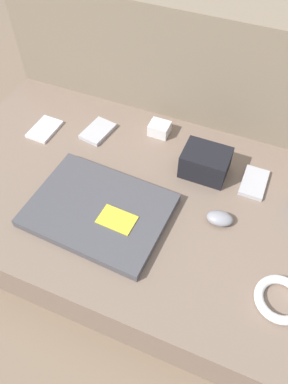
{
  "coord_description": "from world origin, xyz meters",
  "views": [
    {
      "loc": [
        0.23,
        -0.56,
        0.93
      ],
      "look_at": [
        0.0,
        0.0,
        0.17
      ],
      "focal_mm": 35.0,
      "sensor_mm": 36.0,
      "label": 1
    }
  ],
  "objects_px": {
    "computer_mouse": "(220,218)",
    "phone_black": "(98,131)",
    "camera_pouch": "(205,163)",
    "phone_small": "(45,129)",
    "charger_brick": "(159,129)",
    "phone_silver": "(254,183)",
    "laptop": "(99,210)"
  },
  "relations": [
    {
      "from": "laptop",
      "to": "phone_black",
      "type": "distance_m",
      "value": 0.3
    },
    {
      "from": "laptop",
      "to": "camera_pouch",
      "type": "relative_size",
      "value": 2.84
    },
    {
      "from": "computer_mouse",
      "to": "camera_pouch",
      "type": "xyz_separation_m",
      "value": [
        -0.09,
        0.15,
        0.02
      ]
    },
    {
      "from": "laptop",
      "to": "phone_small",
      "type": "xyz_separation_m",
      "value": [
        -0.3,
        0.21,
        -0.01
      ]
    },
    {
      "from": "laptop",
      "to": "charger_brick",
      "type": "height_order",
      "value": "charger_brick"
    },
    {
      "from": "phone_silver",
      "to": "phone_black",
      "type": "relative_size",
      "value": 0.93
    },
    {
      "from": "camera_pouch",
      "to": "charger_brick",
      "type": "relative_size",
      "value": 2.09
    },
    {
      "from": "computer_mouse",
      "to": "phone_silver",
      "type": "height_order",
      "value": "computer_mouse"
    },
    {
      "from": "phone_silver",
      "to": "phone_black",
      "type": "bearing_deg",
      "value": 178.2
    },
    {
      "from": "phone_black",
      "to": "camera_pouch",
      "type": "relative_size",
      "value": 0.91
    },
    {
      "from": "phone_black",
      "to": "charger_brick",
      "type": "bearing_deg",
      "value": 31.04
    },
    {
      "from": "phone_small",
      "to": "charger_brick",
      "type": "distance_m",
      "value": 0.35
    },
    {
      "from": "laptop",
      "to": "camera_pouch",
      "type": "bearing_deg",
      "value": 52.32
    },
    {
      "from": "computer_mouse",
      "to": "phone_black",
      "type": "xyz_separation_m",
      "value": [
        -0.43,
        0.17,
        -0.01
      ]
    },
    {
      "from": "phone_silver",
      "to": "phone_small",
      "type": "height_order",
      "value": "phone_silver"
    },
    {
      "from": "phone_small",
      "to": "charger_brick",
      "type": "bearing_deg",
      "value": 22.65
    },
    {
      "from": "phone_small",
      "to": "computer_mouse",
      "type": "bearing_deg",
      "value": -9.45
    },
    {
      "from": "phone_silver",
      "to": "charger_brick",
      "type": "bearing_deg",
      "value": 164.5
    },
    {
      "from": "phone_small",
      "to": "camera_pouch",
      "type": "relative_size",
      "value": 0.85
    },
    {
      "from": "phone_black",
      "to": "charger_brick",
      "type": "relative_size",
      "value": 1.89
    },
    {
      "from": "camera_pouch",
      "to": "charger_brick",
      "type": "height_order",
      "value": "camera_pouch"
    },
    {
      "from": "laptop",
      "to": "phone_small",
      "type": "bearing_deg",
      "value": 147.3
    },
    {
      "from": "phone_silver",
      "to": "laptop",
      "type": "bearing_deg",
      "value": -143.75
    },
    {
      "from": "computer_mouse",
      "to": "phone_black",
      "type": "distance_m",
      "value": 0.46
    },
    {
      "from": "laptop",
      "to": "phone_small",
      "type": "distance_m",
      "value": 0.36
    },
    {
      "from": "computer_mouse",
      "to": "camera_pouch",
      "type": "distance_m",
      "value": 0.17
    },
    {
      "from": "charger_brick",
      "to": "camera_pouch",
      "type": "bearing_deg",
      "value": -29.78
    },
    {
      "from": "laptop",
      "to": "charger_brick",
      "type": "relative_size",
      "value": 5.94
    },
    {
      "from": "charger_brick",
      "to": "phone_small",
      "type": "bearing_deg",
      "value": -159.45
    },
    {
      "from": "computer_mouse",
      "to": "laptop",
      "type": "bearing_deg",
      "value": -170.67
    },
    {
      "from": "camera_pouch",
      "to": "computer_mouse",
      "type": "bearing_deg",
      "value": -59.65
    },
    {
      "from": "camera_pouch",
      "to": "phone_small",
      "type": "bearing_deg",
      "value": -177.08
    }
  ]
}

